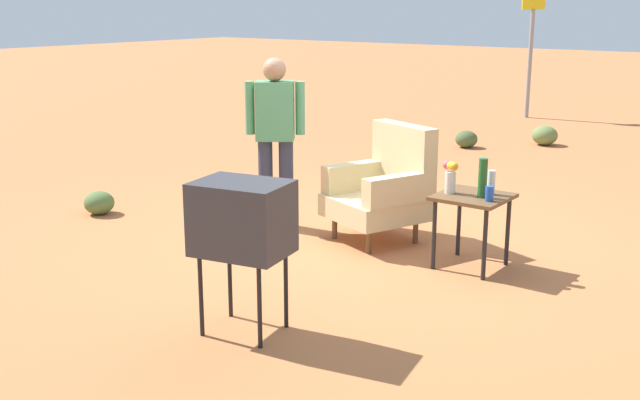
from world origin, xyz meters
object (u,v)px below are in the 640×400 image
Objects in this scene: armchair at (384,187)px; side_table at (473,206)px; person_standing at (275,132)px; flower_vase at (450,176)px; bottle_wine_green at (483,178)px; bottle_short_clear at (491,182)px; tv_on_stand at (242,219)px; soda_can_blue at (489,194)px; road_sign at (531,44)px.

armchair is 1.02m from side_table.
flower_vase is at bearing -0.90° from person_standing.
armchair is 1.19m from person_standing.
bottle_wine_green reaches higher than bottle_short_clear.
side_table is 3.09× the size of bottle_short_clear.
tv_on_stand is at bearing -106.98° from side_table.
soda_can_blue is (0.83, 1.99, -0.10)m from tv_on_stand.
bottle_short_clear is (0.10, 0.11, 0.19)m from side_table.
person_standing reaches higher than side_table.
tv_on_stand is 2.32m from bottle_short_clear.
road_sign reaches higher than bottle_wine_green.
armchair is 0.90m from flower_vase.
tv_on_stand is 5.15× the size of bottle_short_clear.
bottle_wine_green reaches higher than side_table.
tv_on_stand is at bearing -81.28° from armchair.
armchair reaches higher than bottle_wine_green.
flower_vase is (0.45, 2.04, -0.02)m from tv_on_stand.
bottle_wine_green is 1.60× the size of bottle_short_clear.
bottle_wine_green is 0.16m from soda_can_blue.
bottle_wine_green is at bearing 4.63° from flower_vase.
person_standing is 2.16m from bottle_wine_green.
flower_vase is (1.88, -0.03, -0.17)m from person_standing.
armchair is 0.43× the size of road_sign.
person_standing is 13.44× the size of soda_can_blue.
side_table is 1.93× the size of bottle_wine_green.
side_table is 2.20m from tv_on_stand.
bottle_short_clear is 0.34m from flower_vase.
side_table is 0.38× the size of person_standing.
soda_can_blue is at bearing -16.15° from armchair.
road_sign is 9.21× the size of flower_vase.
side_table is 0.26m from soda_can_blue.
bottle_wine_green is (2.16, -0.01, -0.16)m from person_standing.
tv_on_stand is (-0.64, -2.09, 0.26)m from side_table.
road_sign is at bearing 102.25° from tv_on_stand.
armchair reaches higher than bottle_short_clear.
road_sign reaches higher than soda_can_blue.
bottle_short_clear is (-0.08, 0.21, 0.04)m from soda_can_blue.
bottle_wine_green reaches higher than flower_vase.
person_standing is at bearing -166.47° from armchair.
armchair is 1.24m from soda_can_blue.
soda_can_blue is at bearing -37.75° from bottle_wine_green.
tv_on_stand is 2.09m from flower_vase.
tv_on_stand is at bearing -102.48° from flower_vase.
bottle_wine_green is at bearing -0.20° from person_standing.
soda_can_blue is at bearing -2.13° from person_standing.
tv_on_stand is at bearing -112.56° from soda_can_blue.
armchair reaches higher than soda_can_blue.
person_standing is at bearing -179.46° from side_table.
flower_vase is at bearing 171.73° from soda_can_blue.
bottle_short_clear is 0.75× the size of flower_vase.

